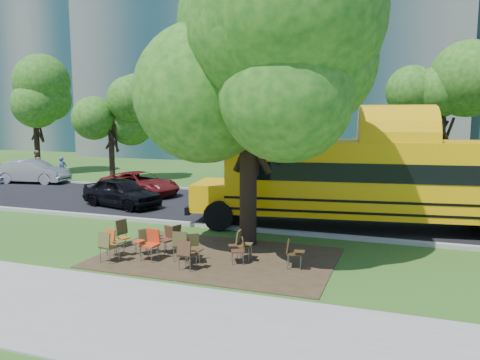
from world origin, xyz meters
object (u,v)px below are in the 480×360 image
at_px(chair_8, 119,230).
at_px(chair_9, 166,237).
at_px(school_bus, 390,179).
at_px(bg_car_silver, 32,172).
at_px(chair_1, 114,240).
at_px(chair_10, 178,235).
at_px(chair_6, 239,248).
at_px(chair_5, 192,246).
at_px(chair_12, 242,242).
at_px(pedestrian_a, 62,169).
at_px(bg_car_red, 140,184).
at_px(chair_11, 182,242).
at_px(pedestrian_b, 37,164).
at_px(chair_2, 144,239).
at_px(main_tree, 248,75).
at_px(chair_0, 108,244).
at_px(chair_4, 187,252).
at_px(chair_3, 150,241).
at_px(chair_7, 293,250).
at_px(black_car, 122,192).

height_order(chair_8, chair_9, chair_8).
bearing_deg(school_bus, bg_car_silver, 158.08).
height_order(school_bus, chair_1, school_bus).
bearing_deg(chair_10, chair_6, 94.53).
bearing_deg(chair_5, chair_12, 178.70).
relative_size(chair_8, pedestrian_a, 0.58).
height_order(chair_9, bg_car_red, bg_car_red).
bearing_deg(chair_11, chair_9, 132.41).
bearing_deg(chair_1, pedestrian_b, 153.69).
xyz_separation_m(bg_car_silver, pedestrian_b, (-2.21, 2.74, 0.18)).
bearing_deg(chair_2, chair_12, -43.18).
bearing_deg(bg_car_red, main_tree, -117.03).
relative_size(chair_0, chair_12, 1.05).
bearing_deg(chair_4, chair_8, 161.07).
distance_m(chair_2, chair_11, 1.36).
bearing_deg(chair_0, bg_car_silver, 148.85).
height_order(chair_11, chair_12, chair_11).
height_order(chair_10, chair_12, chair_12).
height_order(chair_6, pedestrian_a, pedestrian_a).
bearing_deg(chair_4, chair_3, 166.90).
bearing_deg(chair_3, chair_1, 6.83).
height_order(chair_5, chair_8, chair_8).
bearing_deg(chair_6, chair_10, 51.23).
xyz_separation_m(main_tree, chair_12, (0.40, -1.72, -4.96)).
xyz_separation_m(main_tree, chair_8, (-3.80, -1.75, -4.93)).
relative_size(chair_4, pedestrian_a, 0.54).
relative_size(chair_9, chair_10, 1.07).
bearing_deg(chair_4, chair_10, 129.07).
relative_size(chair_3, chair_9, 1.09).
bearing_deg(chair_1, chair_7, 22.98).
relative_size(chair_5, pedestrian_b, 0.46).
xyz_separation_m(chair_3, chair_9, (0.10, 0.80, -0.05)).
height_order(chair_5, black_car, black_car).
distance_m(chair_6, chair_9, 2.50).
height_order(chair_9, chair_12, chair_12).
bearing_deg(chair_12, chair_5, -64.63).
bearing_deg(chair_10, chair_12, 103.37).
distance_m(chair_2, chair_7, 4.58).
bearing_deg(chair_12, main_tree, -171.59).
bearing_deg(chair_3, chair_5, -167.88).
distance_m(chair_1, chair_8, 1.07).
relative_size(chair_1, chair_5, 1.03).
bearing_deg(chair_4, chair_6, 47.52).
relative_size(chair_7, pedestrian_a, 0.55).
bearing_deg(chair_10, bg_car_red, -121.76).
bearing_deg(chair_12, pedestrian_a, -130.65).
bearing_deg(bg_car_silver, chair_7, -128.71).
relative_size(chair_0, chair_2, 1.09).
relative_size(chair_7, chair_8, 0.94).
bearing_deg(chair_12, bg_car_silver, -125.85).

